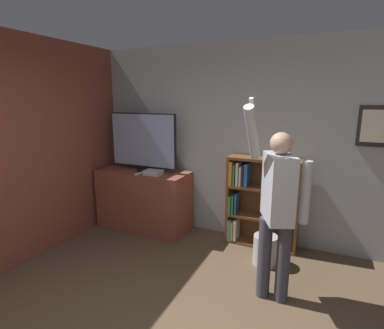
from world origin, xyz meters
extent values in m
cube|color=#9EA3A8|center=(0.00, 2.76, 1.35)|extent=(6.27, 0.06, 2.70)
cube|color=black|center=(1.57, 2.71, 1.65)|extent=(0.36, 0.02, 0.47)
cube|color=beige|center=(1.57, 2.70, 1.65)|extent=(0.28, 0.01, 0.37)
cube|color=brown|center=(-2.17, 1.36, 1.35)|extent=(0.06, 4.33, 2.70)
cube|color=brown|center=(-1.37, 2.39, 0.45)|extent=(1.38, 0.57, 0.90)
cylinder|color=black|center=(-1.37, 2.41, 0.92)|extent=(0.22, 0.22, 0.03)
cylinder|color=black|center=(-1.37, 2.41, 0.96)|extent=(0.06, 0.06, 0.05)
cube|color=black|center=(-1.37, 2.41, 1.36)|extent=(1.08, 0.04, 0.79)
cube|color=#8C9EC6|center=(-1.37, 2.39, 1.36)|extent=(1.05, 0.01, 0.76)
cube|color=silver|center=(-1.11, 2.26, 0.93)|extent=(0.24, 0.18, 0.06)
cube|color=white|center=(-1.31, 2.19, 0.91)|extent=(0.05, 0.14, 0.02)
cube|color=brown|center=(-0.07, 2.57, 0.60)|extent=(0.04, 0.28, 1.21)
cube|color=brown|center=(0.83, 2.57, 0.60)|extent=(0.04, 0.28, 1.21)
cube|color=brown|center=(0.38, 2.70, 0.60)|extent=(0.94, 0.01, 1.21)
cube|color=brown|center=(0.38, 2.57, 0.02)|extent=(0.87, 0.28, 0.04)
cube|color=brown|center=(0.38, 2.57, 0.40)|extent=(0.87, 0.28, 0.04)
cube|color=brown|center=(0.38, 2.57, 0.81)|extent=(0.87, 0.28, 0.04)
cube|color=brown|center=(0.38, 2.57, 1.19)|extent=(0.87, 0.28, 0.04)
cube|color=#5B8E99|center=(-0.03, 2.53, 0.17)|extent=(0.04, 0.22, 0.30)
cube|color=gold|center=(0.01, 2.53, 0.16)|extent=(0.02, 0.21, 0.28)
cube|color=beige|center=(0.05, 2.54, 0.17)|extent=(0.04, 0.22, 0.31)
cube|color=#338447|center=(-0.04, 2.53, 0.54)|extent=(0.04, 0.22, 0.24)
cube|color=#338447|center=(0.01, 2.53, 0.55)|extent=(0.02, 0.20, 0.25)
cube|color=#2D569E|center=(0.04, 2.53, 0.56)|extent=(0.02, 0.20, 0.27)
cube|color=orange|center=(-0.03, 2.53, 0.98)|extent=(0.04, 0.21, 0.32)
cube|color=#338447|center=(0.01, 2.55, 0.96)|extent=(0.02, 0.25, 0.28)
cube|color=beige|center=(0.05, 2.53, 0.98)|extent=(0.03, 0.21, 0.31)
cube|color=beige|center=(0.10, 2.52, 0.96)|extent=(0.03, 0.20, 0.26)
cube|color=#232328|center=(0.13, 2.53, 0.96)|extent=(0.02, 0.21, 0.27)
cube|color=#2D569E|center=(0.17, 2.55, 0.98)|extent=(0.04, 0.25, 0.30)
cylinder|color=#383842|center=(0.63, 1.50, 0.42)|extent=(0.13, 0.13, 0.84)
cylinder|color=#383842|center=(0.81, 1.50, 0.42)|extent=(0.13, 0.13, 0.84)
cube|color=#B7BCC6|center=(0.72, 1.50, 1.15)|extent=(0.37, 0.48, 0.63)
sphere|color=tan|center=(0.72, 1.50, 1.57)|extent=(0.20, 0.20, 0.20)
cylinder|color=#B7BCC6|center=(0.96, 1.50, 1.14)|extent=(0.09, 0.09, 0.58)
cylinder|color=#B7BCC6|center=(0.48, 1.38, 1.66)|extent=(0.09, 0.41, 0.53)
cube|color=white|center=(0.48, 1.32, 1.90)|extent=(0.04, 0.09, 0.14)
cylinder|color=#B7B7BC|center=(0.53, 2.10, 0.18)|extent=(0.29, 0.29, 0.36)
camera|label=1|loc=(1.10, -1.25, 1.96)|focal=28.00mm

